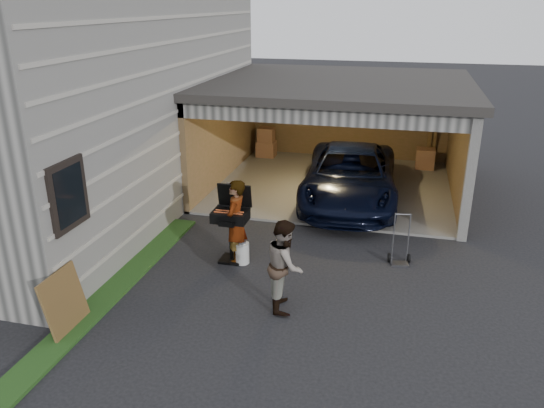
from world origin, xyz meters
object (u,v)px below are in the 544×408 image
(hand_truck, at_px, (400,254))
(bbq_grill, at_px, (231,218))
(minivan, at_px, (350,178))
(man, at_px, (285,265))
(woman, at_px, (236,222))
(plywood_panel, at_px, (65,302))
(propane_tank, at_px, (242,253))

(hand_truck, bearing_deg, bbq_grill, -178.00)
(minivan, height_order, bbq_grill, bbq_grill)
(minivan, bearing_deg, man, -99.01)
(minivan, xyz_separation_m, man, (-0.49, -5.17, 0.11))
(woman, bearing_deg, man, 44.32)
(man, xyz_separation_m, bbq_grill, (-1.40, 1.44, 0.11))
(bbq_grill, distance_m, hand_truck, 3.37)
(woman, distance_m, man, 1.92)
(plywood_panel, bearing_deg, bbq_grill, 59.14)
(plywood_panel, distance_m, hand_truck, 6.13)
(minivan, bearing_deg, propane_tank, -117.03)
(woman, height_order, man, woman)
(woman, distance_m, plywood_panel, 3.44)
(propane_tank, relative_size, plywood_panel, 0.43)
(bbq_grill, relative_size, plywood_panel, 1.53)
(minivan, relative_size, hand_truck, 4.68)
(minivan, bearing_deg, bbq_grill, -120.44)
(propane_tank, relative_size, hand_truck, 0.41)
(bbq_grill, xyz_separation_m, hand_truck, (3.23, 0.66, -0.69))
(woman, xyz_separation_m, propane_tank, (0.13, -0.05, -0.63))
(woman, xyz_separation_m, bbq_grill, (-0.10, 0.03, 0.05))
(bbq_grill, bearing_deg, hand_truck, 11.54)
(man, relative_size, propane_tank, 3.68)
(bbq_grill, height_order, plywood_panel, bbq_grill)
(woman, distance_m, propane_tank, 0.64)
(woman, height_order, propane_tank, woman)
(woman, relative_size, bbq_grill, 1.12)
(minivan, bearing_deg, woman, -119.03)
(minivan, height_order, hand_truck, minivan)
(bbq_grill, xyz_separation_m, propane_tank, (0.23, -0.08, -0.68))
(woman, relative_size, plywood_panel, 1.70)
(woman, bearing_deg, bbq_grill, -105.08)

